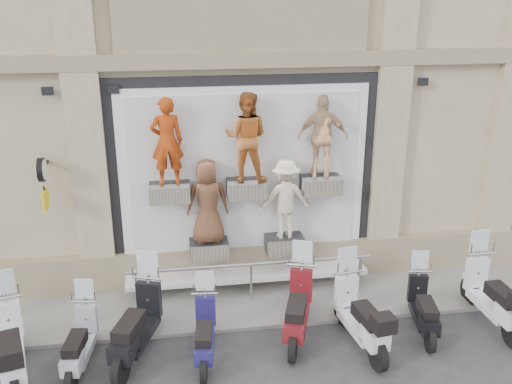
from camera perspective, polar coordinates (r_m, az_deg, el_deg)
ground at (r=10.39m, az=1.16°, el=-16.66°), size 90.00×90.00×0.00m
sidewalk at (r=12.10m, az=-0.56°, el=-10.66°), size 16.00×2.20×0.08m
shop_vitrine at (r=11.69m, az=-0.72°, el=1.11°), size 5.60×0.91×4.30m
guard_rail at (r=11.81m, az=-0.50°, el=-9.12°), size 5.06×0.10×0.93m
clock_sign_bracket at (r=11.48m, az=-20.55°, el=1.42°), size 0.10×0.80×1.02m
scooter_b at (r=10.38m, az=-23.47°, el=-12.95°), size 1.14×2.16×1.69m
scooter_c at (r=10.30m, az=-17.32°, el=-13.28°), size 0.71×1.79×1.41m
scooter_d at (r=10.28m, az=-11.93°, el=-11.81°), size 1.27×2.20×1.72m
scooter_e at (r=10.13m, az=-5.19°, el=-12.96°), size 0.69×1.78×1.41m
scooter_f at (r=10.62m, az=4.22°, el=-10.46°), size 1.21×2.13×1.66m
scooter_g at (r=10.53m, az=10.44°, el=-11.05°), size 0.85×2.10×1.66m
scooter_h at (r=11.25m, az=16.48°, el=-10.17°), size 0.82×1.80×1.41m
scooter_i at (r=11.87m, az=22.73°, el=-8.55°), size 0.64×2.09×1.69m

